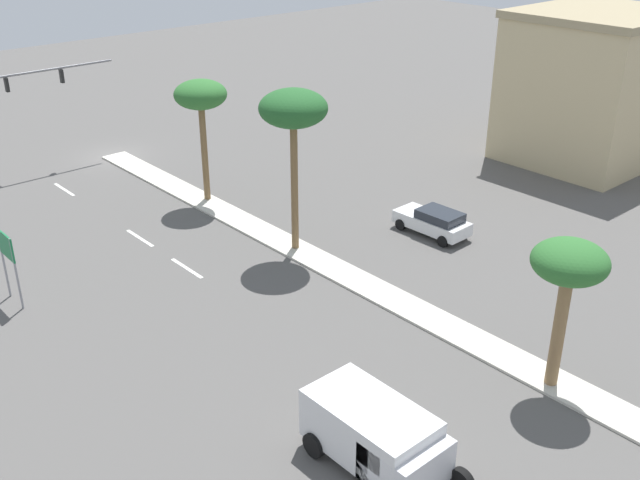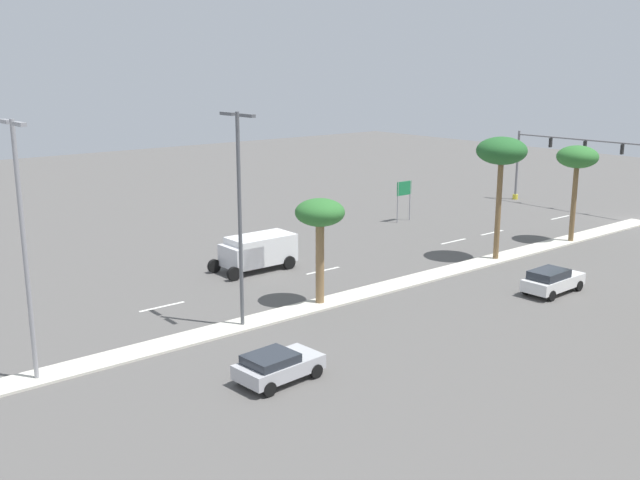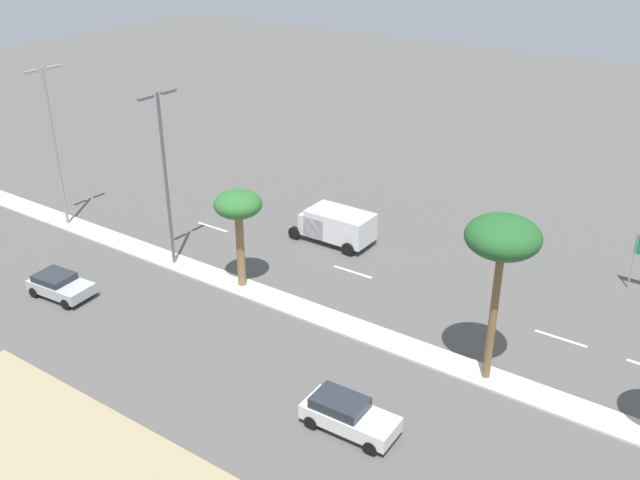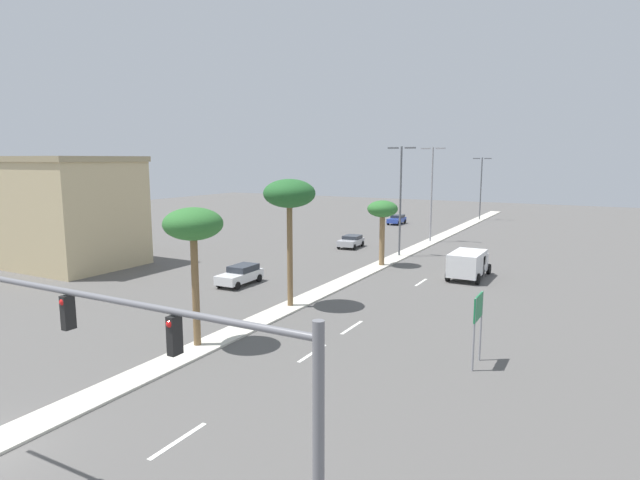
% 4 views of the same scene
% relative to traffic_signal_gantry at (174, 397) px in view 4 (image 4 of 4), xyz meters
% --- Properties ---
extents(ground_plane, '(160.00, 160.00, 0.00)m').
position_rel_traffic_signal_gantry_xyz_m(ground_plane, '(-9.98, 37.03, -4.59)').
color(ground_plane, '#565451').
extents(median_curb, '(1.80, 93.81, 0.12)m').
position_rel_traffic_signal_gantry_xyz_m(median_curb, '(-9.98, 47.45, -4.53)').
color(median_curb, beige).
rests_on(median_curb, ground).
extents(lane_stripe_center, '(0.20, 2.80, 0.01)m').
position_rel_traffic_signal_gantry_xyz_m(lane_stripe_center, '(-4.47, 4.55, -4.59)').
color(lane_stripe_center, silver).
rests_on(lane_stripe_center, ground).
extents(lane_stripe_inboard, '(0.20, 2.80, 0.01)m').
position_rel_traffic_signal_gantry_xyz_m(lane_stripe_inboard, '(-4.47, 14.27, -4.59)').
color(lane_stripe_inboard, silver).
rests_on(lane_stripe_inboard, ground).
extents(lane_stripe_rear, '(0.20, 2.80, 0.01)m').
position_rel_traffic_signal_gantry_xyz_m(lane_stripe_rear, '(-4.47, 19.05, -4.59)').
color(lane_stripe_rear, silver).
rests_on(lane_stripe_rear, ground).
extents(lane_stripe_near, '(0.20, 2.80, 0.01)m').
position_rel_traffic_signal_gantry_xyz_m(lane_stripe_near, '(-4.47, 32.23, -4.59)').
color(lane_stripe_near, silver).
rests_on(lane_stripe_near, ground).
extents(lane_stripe_outboard, '(0.20, 2.80, 0.01)m').
position_rel_traffic_signal_gantry_xyz_m(lane_stripe_outboard, '(-4.47, 44.10, -4.59)').
color(lane_stripe_outboard, silver).
rests_on(lane_stripe_outboard, ground).
extents(traffic_signal_gantry, '(14.97, 0.53, 6.97)m').
position_rel_traffic_signal_gantry_xyz_m(traffic_signal_gantry, '(0.00, 0.00, 0.00)').
color(traffic_signal_gantry, slate).
rests_on(traffic_signal_gantry, ground).
extents(directional_road_sign, '(0.10, 1.69, 3.55)m').
position_rel_traffic_signal_gantry_xyz_m(directional_road_sign, '(3.32, 16.69, -2.00)').
color(directional_road_sign, gray).
rests_on(directional_road_sign, ground).
extents(commercial_building, '(10.98, 9.51, 10.20)m').
position_rel_traffic_signal_gantry_xyz_m(commercial_building, '(-35.14, 23.09, 0.52)').
color(commercial_building, '#C6B284').
rests_on(commercial_building, ground).
extents(palm_tree_outboard, '(3.10, 3.10, 7.38)m').
position_rel_traffic_signal_gantry_xyz_m(palm_tree_outboard, '(-10.35, 12.15, 1.87)').
color(palm_tree_outboard, brown).
rests_on(palm_tree_outboard, median_curb).
extents(palm_tree_far, '(3.45, 3.45, 8.54)m').
position_rel_traffic_signal_gantry_xyz_m(palm_tree_far, '(-10.02, 21.02, 2.95)').
color(palm_tree_far, brown).
rests_on(palm_tree_far, median_curb).
extents(palm_tree_trailing, '(2.82, 2.82, 6.05)m').
position_rel_traffic_signal_gantry_xyz_m(palm_tree_trailing, '(-9.78, 36.81, 0.55)').
color(palm_tree_trailing, olive).
rests_on(palm_tree_trailing, median_curb).
extents(street_lamp_left, '(2.90, 0.24, 11.07)m').
position_rel_traffic_signal_gantry_xyz_m(street_lamp_left, '(-10.07, 42.30, 1.92)').
color(street_lamp_left, '#515459').
rests_on(street_lamp_left, median_curb).
extents(street_lamp_inboard, '(2.90, 0.24, 11.19)m').
position_rel_traffic_signal_gantry_xyz_m(street_lamp_inboard, '(-10.07, 53.00, 1.99)').
color(street_lamp_inboard, gray).
rests_on(street_lamp_inboard, median_curb).
extents(street_lamp_outboard, '(2.90, 0.24, 10.04)m').
position_rel_traffic_signal_gantry_xyz_m(street_lamp_outboard, '(-9.81, 79.31, 1.39)').
color(street_lamp_outboard, '#515459').
rests_on(street_lamp_outboard, median_curb).
extents(sedan_silver_mid, '(2.31, 3.96, 1.34)m').
position_rel_traffic_signal_gantry_xyz_m(sedan_silver_mid, '(-16.78, 44.89, -3.86)').
color(sedan_silver_mid, '#B2B2B7').
rests_on(sedan_silver_mid, ground).
extents(sedan_blue_left, '(2.01, 4.32, 1.39)m').
position_rel_traffic_signal_gantry_xyz_m(sedan_blue_left, '(-19.87, 67.88, -3.84)').
color(sedan_blue_left, '#2D47AD').
rests_on(sedan_blue_left, ground).
extents(sedan_white_rear, '(2.04, 4.36, 1.51)m').
position_rel_traffic_signal_gantry_xyz_m(sedan_white_rear, '(-16.97, 24.64, -3.79)').
color(sedan_white_rear, silver).
rests_on(sedan_white_rear, ground).
extents(box_truck, '(2.68, 5.63, 2.31)m').
position_rel_traffic_signal_gantry_xyz_m(box_truck, '(-1.48, 35.60, -3.30)').
color(box_truck, silver).
rests_on(box_truck, ground).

